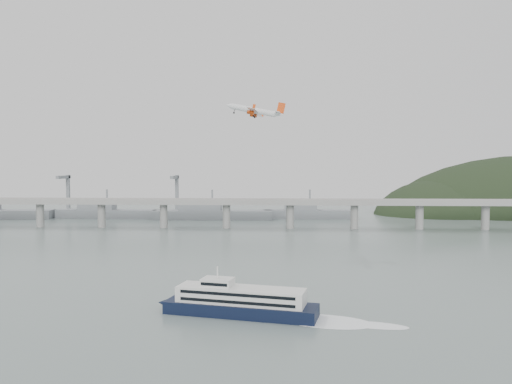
{
  "coord_description": "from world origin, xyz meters",
  "views": [
    {
      "loc": [
        11.31,
        -189.36,
        48.69
      ],
      "look_at": [
        0.0,
        55.0,
        36.0
      ],
      "focal_mm": 35.0,
      "sensor_mm": 36.0,
      "label": 1
    }
  ],
  "objects": [
    {
      "name": "ground",
      "position": [
        0.0,
        0.0,
        0.0
      ],
      "size": [
        900.0,
        900.0,
        0.0
      ],
      "primitive_type": "plane",
      "color": "slate",
      "rests_on": "ground"
    },
    {
      "name": "bridge",
      "position": [
        -1.15,
        200.0,
        17.65
      ],
      "size": [
        800.0,
        22.0,
        23.9
      ],
      "color": "gray",
      "rests_on": "ground"
    },
    {
      "name": "distant_fleet",
      "position": [
        -155.36,
        265.08,
        6.22
      ],
      "size": [
        453.0,
        60.9,
        40.0
      ],
      "color": "slate",
      "rests_on": "ground"
    },
    {
      "name": "ferry",
      "position": [
        -1.12,
        -28.7,
        4.24
      ],
      "size": [
        82.04,
        27.42,
        15.63
      ],
      "rotation": [
        0.0,
        0.0,
        -0.21
      ],
      "color": "black",
      "rests_on": "ground"
    },
    {
      "name": "airliner",
      "position": [
        -2.42,
        96.62,
        80.29
      ],
      "size": [
        34.92,
        31.68,
        9.64
      ],
      "rotation": [
        0.05,
        -0.2,
        3.02
      ],
      "color": "white",
      "rests_on": "ground"
    }
  ]
}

